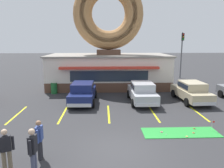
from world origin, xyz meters
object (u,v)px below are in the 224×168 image
at_px(car_champagne, 191,91).
at_px(pedestrian_clipboard_woman, 33,149).
at_px(putting_flag_pin, 213,124).
at_px(car_navy, 83,92).
at_px(golf_ball, 166,134).
at_px(pedestrian_hooded_kid, 39,138).
at_px(trash_bin, 54,88).
at_px(pedestrian_beanie_man, 6,148).
at_px(traffic_light_pole, 182,49).
at_px(car_silver, 142,91).

xyz_separation_m(car_champagne, pedestrian_clipboard_woman, (-9.46, -9.35, 0.10)).
bearing_deg(putting_flag_pin, car_navy, 141.65).
height_order(golf_ball, putting_flag_pin, putting_flag_pin).
relative_size(pedestrian_hooded_kid, trash_bin, 1.68).
bearing_deg(pedestrian_beanie_man, putting_flag_pin, 19.05).
bearing_deg(car_navy, pedestrian_hooded_kid, -96.81).
relative_size(putting_flag_pin, pedestrian_hooded_kid, 0.34).
bearing_deg(traffic_light_pole, pedestrian_clipboard_woman, -121.50).
height_order(car_navy, pedestrian_beanie_man, pedestrian_beanie_man).
height_order(car_champagne, pedestrian_beanie_man, pedestrian_beanie_man).
bearing_deg(pedestrian_hooded_kid, putting_flag_pin, 16.10).
distance_m(car_navy, trash_bin, 4.30).
bearing_deg(traffic_light_pole, golf_ball, -111.40).
height_order(pedestrian_clipboard_woman, traffic_light_pole, traffic_light_pole).
height_order(putting_flag_pin, trash_bin, trash_bin).
height_order(car_champagne, trash_bin, car_champagne).
height_order(car_champagne, pedestrian_hooded_kid, pedestrian_hooded_kid).
distance_m(pedestrian_hooded_kid, trash_bin, 11.57).
xyz_separation_m(car_silver, pedestrian_hooded_kid, (-5.61, -8.17, 0.03)).
height_order(putting_flag_pin, pedestrian_clipboard_woman, pedestrian_clipboard_woman).
relative_size(putting_flag_pin, pedestrian_beanie_man, 0.34).
bearing_deg(traffic_light_pole, putting_flag_pin, -103.90).
height_order(pedestrian_hooded_kid, trash_bin, pedestrian_hooded_kid).
height_order(putting_flag_pin, car_navy, car_navy).
distance_m(golf_ball, car_silver, 6.22).
distance_m(putting_flag_pin, pedestrian_clipboard_woman, 9.02).
xyz_separation_m(car_silver, trash_bin, (-7.54, 3.23, -0.37)).
height_order(car_navy, trash_bin, car_navy).
xyz_separation_m(golf_ball, car_silver, (-0.18, 6.16, 0.82)).
relative_size(golf_ball, pedestrian_clipboard_woman, 0.02).
bearing_deg(golf_ball, putting_flag_pin, 8.94).
bearing_deg(pedestrian_clipboard_woman, car_champagne, 44.68).
relative_size(pedestrian_hooded_kid, traffic_light_pole, 0.28).
xyz_separation_m(car_navy, pedestrian_hooded_kid, (-0.99, -8.27, 0.03)).
height_order(golf_ball, trash_bin, trash_bin).
bearing_deg(putting_flag_pin, pedestrian_clipboard_woman, -157.17).
distance_m(pedestrian_clipboard_woman, trash_bin, 12.65).
relative_size(car_champagne, pedestrian_hooded_kid, 2.82).
bearing_deg(car_navy, golf_ball, -52.51).
xyz_separation_m(golf_ball, pedestrian_clipboard_woman, (-5.70, -3.09, 0.92)).
bearing_deg(car_silver, pedestrian_clipboard_woman, -120.84).
distance_m(putting_flag_pin, pedestrian_beanie_man, 9.91).
relative_size(car_silver, pedestrian_beanie_man, 2.79).
height_order(car_champagne, pedestrian_clipboard_woman, pedestrian_clipboard_woman).
xyz_separation_m(pedestrian_clipboard_woman, traffic_light_pole, (12.47, 20.35, 2.73)).
bearing_deg(traffic_light_pole, pedestrian_hooded_kid, -123.08).
distance_m(pedestrian_hooded_kid, pedestrian_clipboard_woman, 1.08).
relative_size(golf_ball, pedestrian_beanie_man, 0.03).
bearing_deg(car_navy, pedestrian_clipboard_woman, -95.53).
bearing_deg(traffic_light_pole, trash_bin, -151.49).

